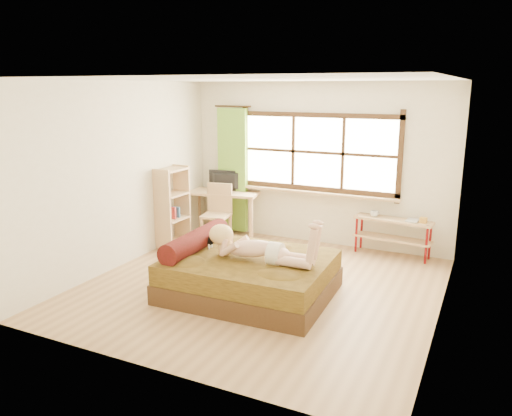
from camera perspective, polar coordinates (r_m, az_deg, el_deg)
The scene contains 18 objects.
floor at distance 6.76m, azimuth 0.51°, elevation -9.01°, with size 4.50×4.50×0.00m, color #9E754C.
ceiling at distance 6.24m, azimuth 0.56°, elevation 14.52°, with size 4.50×4.50×0.00m, color white.
wall_back at distance 8.43m, azimuth 7.07°, elevation 4.99°, with size 4.50×4.50×0.00m, color silver.
wall_front at distance 4.49m, azimuth -11.76°, elevation -2.90°, with size 4.50×4.50×0.00m, color silver.
wall_left at distance 7.58m, azimuth -15.08°, elevation 3.65°, with size 4.50×4.50×0.00m, color silver.
wall_right at distance 5.80m, azimuth 21.09°, elevation 0.22°, with size 4.50×4.50×0.00m, color silver.
window at distance 8.38m, azimuth 7.03°, elevation 6.04°, with size 2.80×0.16×1.46m.
curtain at distance 8.96m, azimuth -2.67°, elevation 4.30°, with size 0.55×0.10×2.20m, color olive.
bed at distance 6.45m, azimuth -1.11°, elevation -7.53°, with size 2.07×1.68×0.77m.
woman at distance 6.15m, azimuth 0.33°, elevation -3.34°, with size 1.41×0.40×0.61m, color #DCA98D, non-canonical shape.
kitten at distance 6.73m, azimuth -5.85°, elevation -3.52°, with size 0.30×0.12×0.24m, color black, non-canonical shape.
desk at distance 8.94m, azimuth -3.73°, elevation 1.23°, with size 1.35×0.79×0.79m.
monitor at distance 8.92m, azimuth -3.60°, elevation 3.10°, with size 0.63×0.08×0.37m, color black.
chair at distance 8.62m, azimuth -4.39°, elevation -0.16°, with size 0.51×0.51×0.99m.
pipe_shelf at distance 8.12m, azimuth 15.46°, elevation -2.30°, with size 1.23×0.42×0.68m.
cup at distance 8.13m, azimuth 13.40°, elevation -0.64°, with size 0.13×0.13×0.10m, color gray.
book at distance 8.05m, azimuth 16.85°, elevation -1.29°, with size 0.18×0.25×0.02m, color gray.
bookshelf at distance 8.38m, azimuth -9.52°, elevation 0.15°, with size 0.34×0.59×1.33m.
Camera 1 is at (2.65, -5.65, 2.61)m, focal length 35.00 mm.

